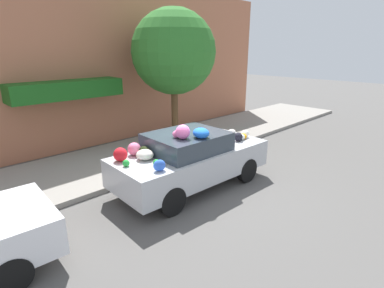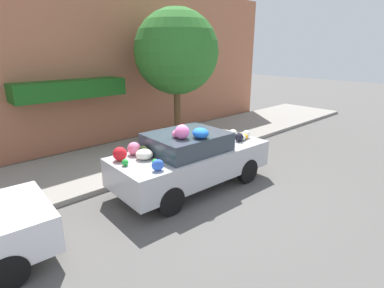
# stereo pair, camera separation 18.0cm
# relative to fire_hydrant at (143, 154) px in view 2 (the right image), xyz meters

# --- Properties ---
(ground_plane) EXTENTS (60.00, 60.00, 0.00)m
(ground_plane) POSITION_rel_fire_hydrant_xyz_m (0.32, -1.67, -0.48)
(ground_plane) COLOR #565451
(sidewalk_curb) EXTENTS (24.00, 3.20, 0.13)m
(sidewalk_curb) POSITION_rel_fire_hydrant_xyz_m (0.32, 1.03, -0.41)
(sidewalk_curb) COLOR gray
(sidewalk_curb) RESTS_ON ground
(building_facade) EXTENTS (18.00, 1.20, 5.69)m
(building_facade) POSITION_rel_fire_hydrant_xyz_m (0.26, 3.25, 2.33)
(building_facade) COLOR #B26B4C
(building_facade) RESTS_ON ground
(street_tree) EXTENTS (2.91, 2.91, 4.62)m
(street_tree) POSITION_rel_fire_hydrant_xyz_m (2.42, 1.30, 2.81)
(street_tree) COLOR brown
(street_tree) RESTS_ON sidewalk_curb
(fire_hydrant) EXTENTS (0.20, 0.20, 0.70)m
(fire_hydrant) POSITION_rel_fire_hydrant_xyz_m (0.00, 0.00, 0.00)
(fire_hydrant) COLOR red
(fire_hydrant) RESTS_ON sidewalk_curb
(art_car) EXTENTS (4.15, 1.86, 1.78)m
(art_car) POSITION_rel_fire_hydrant_xyz_m (0.28, -1.76, 0.31)
(art_car) COLOR #B7BABF
(art_car) RESTS_ON ground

